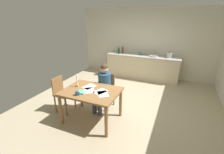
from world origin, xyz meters
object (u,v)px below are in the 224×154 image
(person_seated, at_px, (103,84))
(chair_side_empty, at_px, (62,92))
(dining_table, at_px, (91,95))
(bottle_vinegar, at_px, (123,50))
(mixing_bowl, at_px, (140,53))
(sink_unit, at_px, (154,56))
(wine_glass_near_sink, at_px, (145,52))
(wine_glass_by_kettle, at_px, (142,52))
(chair_at_table, at_px, (106,88))
(coffee_mug, at_px, (77,93))
(candlestick, at_px, (77,83))
(book_magazine, at_px, (81,92))
(stovetop_kettle, at_px, (169,55))
(bottle_oil, at_px, (119,51))

(person_seated, xyz_separation_m, chair_side_empty, (-0.90, -0.49, -0.18))
(dining_table, bearing_deg, bottle_vinegar, 97.38)
(dining_table, height_order, mixing_bowl, mixing_bowl)
(sink_unit, xyz_separation_m, wine_glass_near_sink, (-0.35, 0.15, 0.09))
(wine_glass_near_sink, distance_m, wine_glass_by_kettle, 0.11)
(chair_at_table, height_order, person_seated, person_seated)
(coffee_mug, xyz_separation_m, wine_glass_by_kettle, (0.50, 3.61, 0.22))
(candlestick, distance_m, wine_glass_by_kettle, 3.34)
(dining_table, height_order, coffee_mug, coffee_mug)
(chair_at_table, bearing_deg, wine_glass_by_kettle, 83.07)
(chair_at_table, distance_m, book_magazine, 0.93)
(coffee_mug, xyz_separation_m, book_magazine, (0.00, 0.12, -0.03))
(dining_table, height_order, sink_unit, sink_unit)
(person_seated, height_order, wine_glass_near_sink, person_seated)
(stovetop_kettle, bearing_deg, bottle_oil, -177.20)
(chair_side_empty, relative_size, stovetop_kettle, 4.03)
(dining_table, xyz_separation_m, person_seated, (0.03, 0.55, 0.04))
(chair_side_empty, xyz_separation_m, mixing_bowl, (1.15, 3.17, 0.44))
(dining_table, distance_m, person_seated, 0.55)
(sink_unit, bearing_deg, book_magazine, -106.06)
(mixing_bowl, bearing_deg, chair_side_empty, -109.96)
(coffee_mug, bearing_deg, dining_table, 63.26)
(coffee_mug, relative_size, wine_glass_by_kettle, 0.74)
(book_magazine, bearing_deg, dining_table, 28.14)
(bottle_oil, bearing_deg, chair_side_empty, -96.55)
(person_seated, distance_m, sink_unit, 2.74)
(coffee_mug, bearing_deg, chair_at_table, 79.42)
(bottle_oil, height_order, wine_glass_by_kettle, bottle_oil)
(dining_table, distance_m, coffee_mug, 0.37)
(wine_glass_by_kettle, bearing_deg, dining_table, -96.10)
(chair_side_empty, height_order, wine_glass_near_sink, wine_glass_near_sink)
(sink_unit, distance_m, wine_glass_by_kettle, 0.49)
(dining_table, height_order, candlestick, candlestick)
(person_seated, relative_size, wine_glass_by_kettle, 7.76)
(chair_at_table, height_order, coffee_mug, chair_at_table)
(person_seated, relative_size, sink_unit, 3.32)
(chair_at_table, relative_size, wine_glass_by_kettle, 5.78)
(bottle_oil, bearing_deg, mixing_bowl, 11.70)
(chair_side_empty, relative_size, coffee_mug, 7.77)
(chair_side_empty, height_order, mixing_bowl, mixing_bowl)
(mixing_bowl, bearing_deg, coffee_mug, -96.92)
(dining_table, xyz_separation_m, coffee_mug, (-0.15, -0.30, 0.15))
(bottle_vinegar, relative_size, wine_glass_by_kettle, 1.80)
(chair_at_table, relative_size, sink_unit, 2.47)
(candlestick, bearing_deg, bottle_vinegar, 90.25)
(candlestick, xyz_separation_m, wine_glass_near_sink, (0.87, 3.24, 0.18))
(coffee_mug, relative_size, candlestick, 0.38)
(bottle_vinegar, bearing_deg, dining_table, -82.62)
(sink_unit, distance_m, mixing_bowl, 0.54)
(candlestick, xyz_separation_m, book_magazine, (0.25, -0.25, -0.07))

